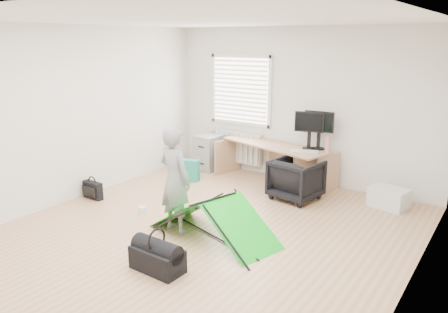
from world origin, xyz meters
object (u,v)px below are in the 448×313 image
Objects in this scene: person at (175,180)px; laptop_bag at (93,190)px; monitor_right at (319,135)px; thermos at (328,145)px; desk at (274,163)px; kite at (213,218)px; filing_cabinet at (211,152)px; monitor_left at (309,135)px; office_chair at (296,179)px; duffel_bag at (157,259)px; storage_crate at (389,198)px.

person reaches higher than laptop_bag.
monitor_right reaches higher than thermos.
thermos is (0.98, -0.03, 0.48)m from desk.
kite is at bearing -64.92° from desk.
filing_cabinet is 0.40× the size of kite.
filing_cabinet is at bearing 166.37° from monitor_left.
monitor_right is at bearing -99.17° from person.
monitor_right is at bearing -86.73° from office_chair.
person is 0.84× the size of kite.
office_chair is at bearing 36.30° from laptop_bag.
duffel_bag is at bearing -99.93° from monitor_right.
kite is (-0.26, -1.89, -0.06)m from office_chair.
kite reaches higher than storage_crate.
person is (-0.73, -2.59, -0.21)m from monitor_left.
desk is 7.72× the size of thermos.
desk is at bearing 98.24° from duffel_bag.
filing_cabinet reaches higher than kite.
monitor_left is 0.98× the size of monitor_right.
kite is at bearing -101.70° from monitor_right.
person is at bearing 120.68° from duffel_bag.
monitor_right is (0.77, 0.10, 0.58)m from desk.
filing_cabinet is at bearing 178.64° from thermos.
kite reaches higher than duffel_bag.
monitor_right is 0.35× the size of person.
office_chair is 0.42× the size of kite.
desk is at bearing 168.77° from monitor_left.
monitor_left is at bearing -96.86° from person.
monitor_right is at bearing 22.40° from desk.
laptop_bag is 2.64m from duffel_bag.
desk reaches higher than laptop_bag.
filing_cabinet reaches higher than storage_crate.
monitor_right is 0.90m from office_chair.
monitor_right is 0.69× the size of office_chair.
filing_cabinet is 2.27m from monitor_right.
duffel_bag is (0.41, -3.49, -0.21)m from desk.
person is at bearing -112.41° from monitor_right.
laptop_bag is (-2.43, 0.06, -0.12)m from kite.
monitor_right reaches higher than kite.
person is 3.31m from storage_crate.
monitor_left is 3.61m from duffel_bag.
thermos is 0.37× the size of office_chair.
monitor_left is at bearing -74.17° from office_chair.
thermos reaches higher than laptop_bag.
kite is 1.04m from duffel_bag.
office_chair is (-0.07, -0.67, -0.60)m from monitor_right.
thermos is 3.86m from laptop_bag.
kite is (-0.33, -2.56, -0.67)m from monitor_right.
person is at bearing -119.30° from monitor_left.
person is 2.37× the size of duffel_bag.
storage_crate is (1.59, 2.36, -0.11)m from kite.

